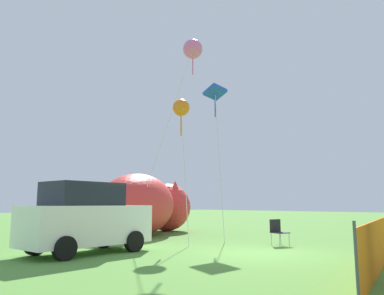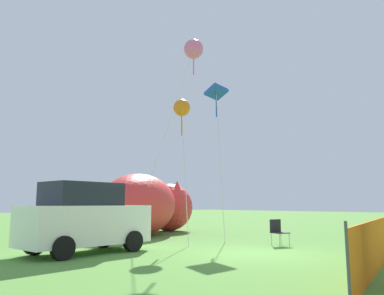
% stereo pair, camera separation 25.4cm
% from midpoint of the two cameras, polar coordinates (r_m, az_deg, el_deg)
% --- Properties ---
extents(ground_plane, '(120.00, 120.00, 0.00)m').
position_cam_midpoint_polar(ground_plane, '(12.49, 9.28, -15.61)').
color(ground_plane, '#548C38').
extents(parked_car, '(4.21, 2.16, 2.23)m').
position_cam_midpoint_polar(parked_car, '(12.60, -16.39, -10.35)').
color(parked_car, white).
rests_on(parked_car, ground).
extents(folding_chair, '(0.67, 0.67, 0.97)m').
position_cam_midpoint_polar(folding_chair, '(14.81, 12.47, -12.18)').
color(folding_chair, black).
rests_on(folding_chair, ground).
extents(inflatable_cat, '(7.69, 5.50, 3.01)m').
position_cam_midpoint_polar(inflatable_cat, '(19.47, -7.31, -8.97)').
color(inflatable_cat, red).
rests_on(inflatable_cat, ground).
extents(safety_fence, '(6.52, 1.68, 1.29)m').
position_cam_midpoint_polar(safety_fence, '(9.85, 25.76, -13.38)').
color(safety_fence, orange).
rests_on(safety_fence, ground).
extents(kite_pink_octopus, '(2.80, 2.11, 9.49)m').
position_cam_midpoint_polar(kite_pink_octopus, '(18.80, -0.31, 14.70)').
color(kite_pink_octopus, silver).
rests_on(kite_pink_octopus, ground).
extents(kite_orange_flower, '(1.84, 2.40, 6.27)m').
position_cam_midpoint_polar(kite_orange_flower, '(17.08, -2.09, 6.01)').
color(kite_orange_flower, silver).
rests_on(kite_orange_flower, ground).
extents(kite_blue_box, '(2.38, 2.65, 7.50)m').
position_cam_midpoint_polar(kite_blue_box, '(19.17, 3.17, 8.08)').
color(kite_blue_box, silver).
rests_on(kite_blue_box, ground).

